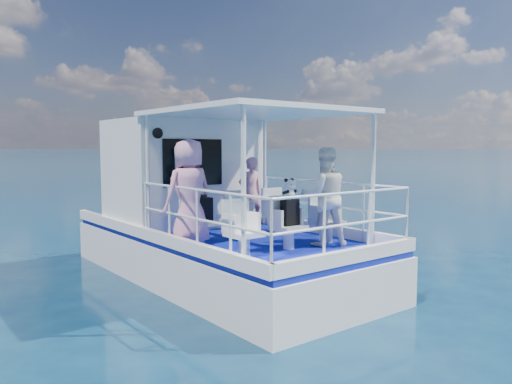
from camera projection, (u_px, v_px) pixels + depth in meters
ground at (248, 288)px, 9.03m from camera, size 2000.00×2000.00×0.00m
hull at (217, 277)px, 9.82m from camera, size 3.00×7.00×1.60m
deck at (217, 234)px, 9.75m from camera, size 2.90×6.90×0.10m
cabin at (183, 173)px, 10.67m from camera, size 2.85×2.00×2.20m
canopy at (255, 112)px, 8.60m from camera, size 3.00×3.20×0.08m
canopy_posts at (256, 179)px, 8.66m from camera, size 2.77×2.97×2.20m
railings at (268, 215)px, 8.46m from camera, size 2.84×3.59×1.00m
seat_port_fwd at (199, 232)px, 8.54m from camera, size 0.48×0.46×0.38m
seat_center_fwd at (241, 227)px, 9.10m from camera, size 0.48×0.46×0.38m
seat_stbd_fwd at (279, 222)px, 9.65m from camera, size 0.48×0.46×0.38m
seat_port_aft at (244, 244)px, 7.52m from camera, size 0.48×0.46×0.38m
seat_center_aft at (289, 237)px, 8.07m from camera, size 0.48×0.46×0.38m
seat_stbd_aft at (328, 231)px, 8.62m from camera, size 0.48×0.46×0.38m
passenger_port_fwd at (189, 193)px, 8.27m from camera, size 0.68×0.50×1.78m
passenger_stbd_fwd at (251, 193)px, 10.01m from camera, size 0.57×0.41×1.45m
passenger_stbd_aft at (324, 197)px, 8.31m from camera, size 1.00×0.94×1.64m
backpack_port at (203, 210)px, 8.46m from camera, size 0.31×0.17×0.41m
backpack_center at (290, 212)px, 8.06m from camera, size 0.28×0.16×0.42m
compact_camera at (204, 196)px, 8.43m from camera, size 0.10×0.06×0.06m
panda at (289, 189)px, 8.04m from camera, size 0.22×0.18×0.34m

